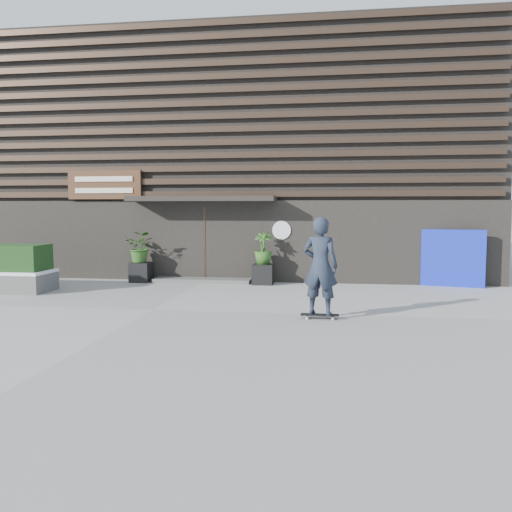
% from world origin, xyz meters
% --- Properties ---
extents(ground, '(80.00, 80.00, 0.00)m').
position_xyz_m(ground, '(0.00, 0.00, 0.00)').
color(ground, '#9D9994').
rests_on(ground, ground).
extents(entrance_step, '(3.00, 0.80, 0.12)m').
position_xyz_m(entrance_step, '(0.00, 4.60, 0.06)').
color(entrance_step, '#4E4E4C').
rests_on(entrance_step, ground).
extents(planter_pot_left, '(0.60, 0.60, 0.60)m').
position_xyz_m(planter_pot_left, '(-1.90, 4.40, 0.30)').
color(planter_pot_left, black).
rests_on(planter_pot_left, ground).
extents(bamboo_left, '(0.86, 0.75, 0.96)m').
position_xyz_m(bamboo_left, '(-1.90, 4.40, 1.08)').
color(bamboo_left, '#2D591E').
rests_on(bamboo_left, planter_pot_left).
extents(planter_pot_right, '(0.60, 0.60, 0.60)m').
position_xyz_m(planter_pot_right, '(1.90, 4.40, 0.30)').
color(planter_pot_right, black).
rests_on(planter_pot_right, ground).
extents(bamboo_right, '(0.54, 0.54, 0.96)m').
position_xyz_m(bamboo_right, '(1.90, 4.40, 1.08)').
color(bamboo_right, '#2D591E').
rests_on(bamboo_right, planter_pot_right).
extents(blue_tarp, '(1.74, 0.53, 1.65)m').
position_xyz_m(blue_tarp, '(7.38, 4.70, 0.83)').
color(blue_tarp, '#0D1BB4').
rests_on(blue_tarp, ground).
extents(building, '(18.00, 11.00, 8.00)m').
position_xyz_m(building, '(-0.00, 9.96, 3.99)').
color(building, black).
rests_on(building, ground).
extents(skateboarder, '(0.82, 0.64, 2.09)m').
position_xyz_m(skateboarder, '(3.71, -0.47, 1.09)').
color(skateboarder, black).
rests_on(skateboarder, ground).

